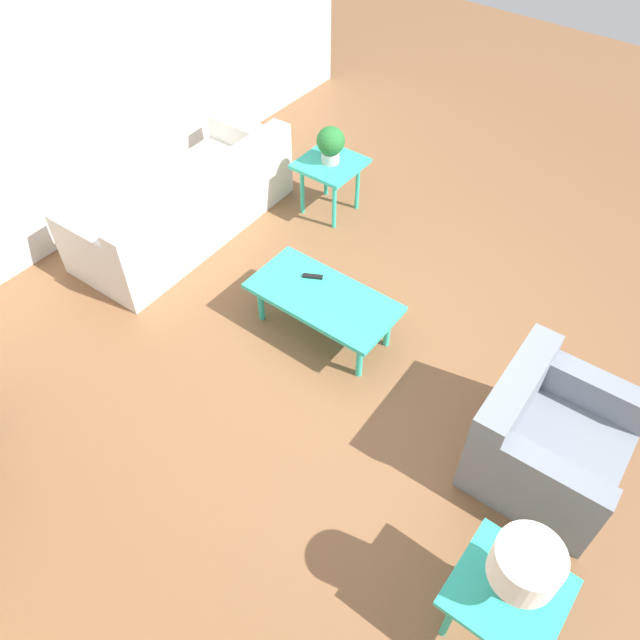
{
  "coord_description": "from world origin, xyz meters",
  "views": [
    {
      "loc": [
        -1.59,
        2.65,
        3.78
      ],
      "look_at": [
        0.22,
        0.27,
        0.55
      ],
      "focal_mm": 35.0,
      "sensor_mm": 36.0,
      "label": 1
    }
  ],
  "objects_px": {
    "potted_plant": "(331,143)",
    "side_table_lamp": "(506,597)",
    "table_lamp": "(525,567)",
    "armchair": "(545,440)",
    "coffee_table": "(323,300)",
    "side_table_plant": "(330,169)",
    "sofa": "(187,206)"
  },
  "relations": [
    {
      "from": "armchair",
      "to": "side_table_lamp",
      "type": "xyz_separation_m",
      "value": [
        -0.23,
        1.12,
        0.16
      ]
    },
    {
      "from": "table_lamp",
      "to": "sofa",
      "type": "bearing_deg",
      "value": -21.11
    },
    {
      "from": "potted_plant",
      "to": "coffee_table",
      "type": "bearing_deg",
      "value": 124.69
    },
    {
      "from": "sofa",
      "to": "table_lamp",
      "type": "bearing_deg",
      "value": 67.13
    },
    {
      "from": "armchair",
      "to": "side_table_plant",
      "type": "xyz_separation_m",
      "value": [
        2.79,
        -1.43,
        0.16
      ]
    },
    {
      "from": "armchair",
      "to": "sofa",
      "type": "bearing_deg",
      "value": 82.61
    },
    {
      "from": "coffee_table",
      "to": "potted_plant",
      "type": "relative_size",
      "value": 3.34
    },
    {
      "from": "sofa",
      "to": "side_table_plant",
      "type": "bearing_deg",
      "value": 138.95
    },
    {
      "from": "table_lamp",
      "to": "side_table_plant",
      "type": "bearing_deg",
      "value": -40.17
    },
    {
      "from": "sofa",
      "to": "potted_plant",
      "type": "xyz_separation_m",
      "value": [
        -0.86,
        -1.05,
        0.46
      ]
    },
    {
      "from": "sofa",
      "to": "table_lamp",
      "type": "height_order",
      "value": "table_lamp"
    },
    {
      "from": "potted_plant",
      "to": "side_table_lamp",
      "type": "bearing_deg",
      "value": 139.83
    },
    {
      "from": "sofa",
      "to": "table_lamp",
      "type": "distance_m",
      "value": 4.2
    },
    {
      "from": "side_table_lamp",
      "to": "potted_plant",
      "type": "bearing_deg",
      "value": -40.17
    },
    {
      "from": "armchair",
      "to": "table_lamp",
      "type": "xyz_separation_m",
      "value": [
        -0.23,
        1.12,
        0.56
      ]
    },
    {
      "from": "side_table_plant",
      "to": "side_table_lamp",
      "type": "distance_m",
      "value": 3.95
    },
    {
      "from": "coffee_table",
      "to": "side_table_plant",
      "type": "xyz_separation_m",
      "value": [
        0.92,
        -1.32,
        0.11
      ]
    },
    {
      "from": "sofa",
      "to": "potted_plant",
      "type": "height_order",
      "value": "potted_plant"
    },
    {
      "from": "armchair",
      "to": "coffee_table",
      "type": "relative_size",
      "value": 0.81
    },
    {
      "from": "coffee_table",
      "to": "potted_plant",
      "type": "distance_m",
      "value": 1.65
    },
    {
      "from": "table_lamp",
      "to": "armchair",
      "type": "bearing_deg",
      "value": -78.4
    },
    {
      "from": "side_table_plant",
      "to": "potted_plant",
      "type": "height_order",
      "value": "potted_plant"
    },
    {
      "from": "coffee_table",
      "to": "side_table_plant",
      "type": "relative_size",
      "value": 2.09
    },
    {
      "from": "side_table_plant",
      "to": "sofa",
      "type": "bearing_deg",
      "value": 50.7
    },
    {
      "from": "side_table_plant",
      "to": "table_lamp",
      "type": "distance_m",
      "value": 3.97
    },
    {
      "from": "sofa",
      "to": "side_table_lamp",
      "type": "bearing_deg",
      "value": 67.13
    },
    {
      "from": "side_table_lamp",
      "to": "table_lamp",
      "type": "bearing_deg",
      "value": 0.0
    },
    {
      "from": "coffee_table",
      "to": "table_lamp",
      "type": "xyz_separation_m",
      "value": [
        -2.11,
        1.23,
        0.5
      ]
    },
    {
      "from": "potted_plant",
      "to": "table_lamp",
      "type": "relative_size",
      "value": 0.76
    },
    {
      "from": "side_table_lamp",
      "to": "armchair",
      "type": "bearing_deg",
      "value": -78.4
    },
    {
      "from": "sofa",
      "to": "armchair",
      "type": "height_order",
      "value": "armchair"
    },
    {
      "from": "armchair",
      "to": "potted_plant",
      "type": "bearing_deg",
      "value": 61.39
    }
  ]
}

